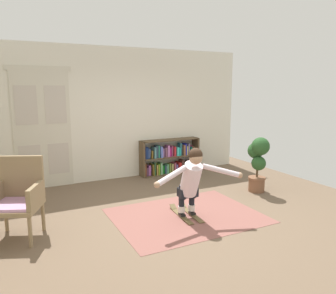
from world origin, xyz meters
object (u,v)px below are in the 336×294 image
object	(u,v)px
person_skier	(192,178)
potted_plant	(258,160)
bookshelf	(169,158)
wicker_chair	(17,196)
skis_pair	(186,214)

from	to	relation	value
person_skier	potted_plant	bearing A→B (deg)	18.21
bookshelf	person_skier	size ratio (longest dim) A/B	1.03
bookshelf	potted_plant	size ratio (longest dim) A/B	1.33
person_skier	bookshelf	bearing A→B (deg)	70.15
wicker_chair	person_skier	size ratio (longest dim) A/B	0.77
potted_plant	person_skier	world-z (taller)	person_skier
wicker_chair	skis_pair	world-z (taller)	wicker_chair
bookshelf	person_skier	bearing A→B (deg)	-109.85
bookshelf	skis_pair	world-z (taller)	bookshelf
skis_pair	person_skier	xyz separation A→B (m)	(-0.02, -0.20, 0.65)
bookshelf	wicker_chair	bearing A→B (deg)	-148.09
bookshelf	skis_pair	xyz separation A→B (m)	(-0.94, -2.45, -0.35)
skis_pair	potted_plant	bearing A→B (deg)	12.74
skis_pair	person_skier	world-z (taller)	person_skier
person_skier	wicker_chair	bearing A→B (deg)	167.13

